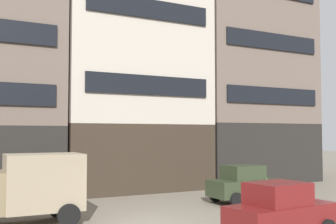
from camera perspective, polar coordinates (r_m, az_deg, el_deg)
The scene contains 5 objects.
building_center_right at distance 26.42m, azimuth -5.34°, elevation 4.08°, with size 9.40×6.56×13.17m.
building_far_right at distance 31.14m, azimuth 10.43°, elevation 5.25°, with size 9.50×6.56×15.55m.
delivery_truck_near at distance 16.53m, azimuth -18.69°, elevation -9.64°, with size 4.39×2.22×2.62m.
sedan_dark at distance 14.12m, azimuth 15.13°, elevation -12.96°, with size 3.84×2.15×1.83m.
sedan_light at distance 21.19m, azimuth 10.47°, elevation -9.63°, with size 3.72×1.90×1.83m.
Camera 1 is at (-6.45, -14.19, 3.39)m, focal length 44.53 mm.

